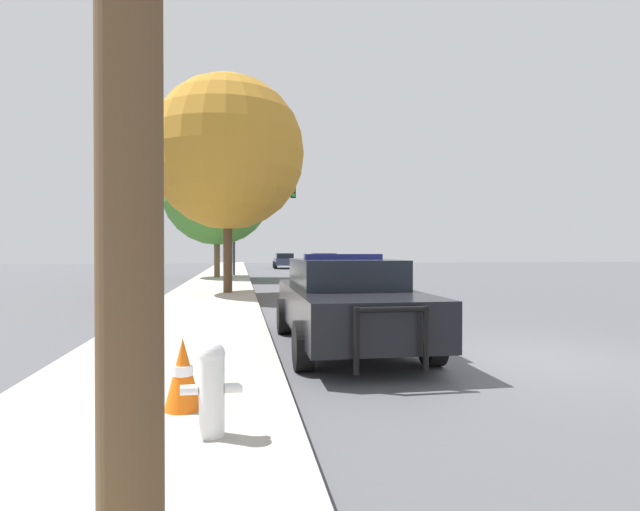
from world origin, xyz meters
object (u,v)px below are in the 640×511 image
(traffic_light, at_px, (258,208))
(traffic_cone, at_px, (183,374))
(police_car, at_px, (346,300))
(car_background_distant, at_px, (284,260))
(car_background_oncoming, at_px, (324,262))
(tree_sidewalk_mid, at_px, (217,190))
(tree_sidewalk_near, at_px, (228,153))
(fire_hydrant, at_px, (212,385))

(traffic_light, distance_m, traffic_cone, 25.59)
(police_car, xyz_separation_m, traffic_cone, (-2.30, -3.39, -0.32))
(car_background_distant, xyz_separation_m, traffic_cone, (-4.47, -39.29, -0.25))
(car_background_oncoming, height_order, tree_sidewalk_mid, tree_sidewalk_mid)
(police_car, xyz_separation_m, car_background_distant, (2.18, 35.90, -0.07))
(car_background_oncoming, relative_size, tree_sidewalk_near, 0.53)
(fire_hydrant, bearing_deg, tree_sidewalk_mid, 92.37)
(car_background_distant, bearing_deg, traffic_light, -100.20)
(car_background_distant, relative_size, tree_sidewalk_near, 0.59)
(fire_hydrant, height_order, traffic_cone, fire_hydrant)
(traffic_light, bearing_deg, tree_sidewalk_mid, -141.31)
(traffic_light, xyz_separation_m, car_background_oncoming, (4.93, 5.27, -3.39))
(police_car, height_order, traffic_cone, police_car)
(traffic_light, height_order, traffic_cone, traffic_light)
(police_car, bearing_deg, tree_sidewalk_near, -77.14)
(traffic_light, height_order, tree_sidewalk_near, tree_sidewalk_near)
(fire_hydrant, bearing_deg, tree_sidewalk_near, 90.74)
(car_background_oncoming, relative_size, traffic_cone, 6.00)
(fire_hydrant, distance_m, tree_sidewalk_near, 14.51)
(traffic_light, height_order, tree_sidewalk_mid, tree_sidewalk_mid)
(police_car, relative_size, car_background_oncoming, 1.24)
(tree_sidewalk_near, bearing_deg, car_background_oncoming, 69.81)
(police_car, distance_m, fire_hydrant, 4.58)
(traffic_cone, bearing_deg, tree_sidewalk_near, 89.45)
(tree_sidewalk_near, distance_m, tree_sidewalk_mid, 10.40)
(police_car, xyz_separation_m, fire_hydrant, (-1.99, -4.11, -0.25))
(police_car, relative_size, traffic_cone, 7.46)
(police_car, bearing_deg, traffic_light, -88.01)
(tree_sidewalk_near, height_order, tree_sidewalk_mid, tree_sidewalk_mid)
(car_background_distant, bearing_deg, tree_sidewalk_mid, -106.73)
(fire_hydrant, distance_m, car_background_distant, 40.23)
(traffic_light, relative_size, tree_sidewalk_mid, 0.73)
(fire_hydrant, distance_m, tree_sidewalk_mid, 24.57)
(traffic_light, bearing_deg, car_background_distant, 78.49)
(fire_hydrant, xyz_separation_m, car_background_distant, (4.17, 40.01, 0.18))
(car_background_oncoming, height_order, traffic_cone, car_background_oncoming)
(tree_sidewalk_near, distance_m, traffic_cone, 13.85)
(car_background_distant, height_order, tree_sidewalk_near, tree_sidewalk_near)
(traffic_light, height_order, car_background_distant, traffic_light)
(traffic_cone, bearing_deg, tree_sidewalk_mid, 91.69)
(car_background_oncoming, relative_size, tree_sidewalk_mid, 0.51)
(tree_sidewalk_near, relative_size, traffic_cone, 11.36)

